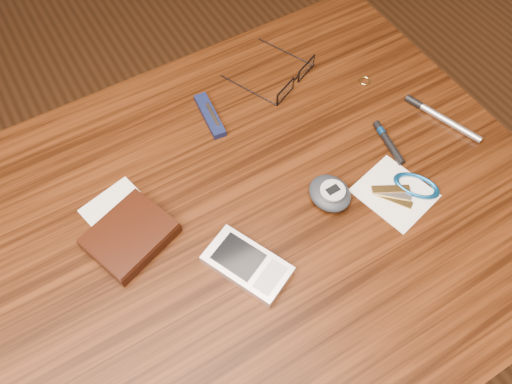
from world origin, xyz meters
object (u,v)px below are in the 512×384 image
Objects in this scene: pedometer at (330,193)px; eyeglasses at (292,79)px; pda_phone at (247,264)px; desk at (223,261)px; pocket_knife at (210,115)px; wallet_and_card at (130,235)px; silver_pen at (437,115)px; notepad_keys at (406,189)px.

eyeglasses is at bearing 70.59° from pedometer.
pedometer is (0.16, 0.03, 0.00)m from pda_phone.
pda_phone is (0.01, -0.07, 0.11)m from desk.
pda_phone is 1.37× the size of pocket_knife.
pda_phone is at bearing -45.60° from wallet_and_card.
pda_phone is 0.41m from silver_pen.
silver_pen is at bearing 9.93° from pda_phone.
silver_pen is (0.53, -0.05, -0.01)m from wallet_and_card.
wallet_and_card is at bearing -159.44° from eyeglasses.
silver_pen is (0.14, 0.09, 0.00)m from notepad_keys.
desk is 0.13m from pda_phone.
eyeglasses is at bearing 37.52° from desk.
desk is at bearing 163.59° from notepad_keys.
pedometer is 0.72× the size of pocket_knife.
pocket_knife is at bearing 109.37° from pedometer.
wallet_and_card is 0.17m from pda_phone.
pocket_knife is at bearing 149.36° from silver_pen.
pda_phone is (0.12, -0.12, -0.00)m from wallet_and_card.
notepad_keys is at bearing -56.05° from pocket_knife.
pedometer reaches higher than eyeglasses.
eyeglasses reaches higher than desk.
pda_phone is at bearing -168.09° from pedometer.
pocket_knife is (-0.08, 0.23, -0.01)m from pedometer.
pda_phone is at bearing -82.94° from desk.
wallet_and_card is at bearing 174.40° from silver_pen.
desk is at bearing 169.28° from pedometer.
pocket_knife reaches higher than notepad_keys.
wallet_and_card is 0.39m from eyeglasses.
desk is 7.30× the size of silver_pen.
pda_phone is 1.90× the size of pedometer.
pedometer is at bearing -171.40° from silver_pen.
pda_phone is 0.28m from pocket_knife.
notepad_keys is (0.03, -0.27, -0.01)m from eyeglasses.
pedometer reaches higher than silver_pen.
wallet_and_card is 0.53m from silver_pen.
silver_pen is (0.41, 0.07, -0.00)m from pda_phone.
wallet_and_card is (-0.11, 0.06, 0.11)m from desk.
notepad_keys reaches higher than desk.
wallet_and_card is 0.42m from notepad_keys.
pedometer is 0.24m from pocket_knife.
pda_phone is 1.00× the size of notepad_keys.
pedometer reaches higher than desk.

